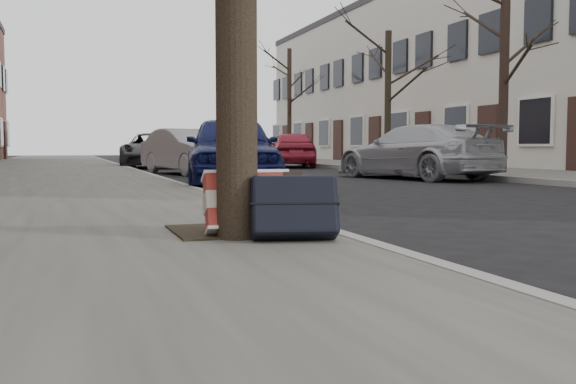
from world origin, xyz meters
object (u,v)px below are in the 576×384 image
object	(u,v)px
suitcase_navy	(294,207)
car_near_front	(231,150)
car_near_mid	(189,152)
suitcase_red	(247,203)

from	to	relation	value
suitcase_navy	car_near_front	size ratio (longest dim) A/B	0.14
car_near_front	car_near_mid	world-z (taller)	car_near_front
car_near_mid	suitcase_red	bearing A→B (deg)	-113.52
suitcase_navy	car_near_mid	world-z (taller)	car_near_mid
suitcase_red	car_near_front	size ratio (longest dim) A/B	0.15
suitcase_red	car_near_mid	size ratio (longest dim) A/B	0.16
suitcase_red	car_near_mid	distance (m)	13.31
suitcase_navy	car_near_front	xyz separation A→B (m)	(1.49, 7.66, 0.34)
suitcase_navy	car_near_front	world-z (taller)	car_near_front
suitcase_red	car_near_mid	bearing A→B (deg)	85.35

